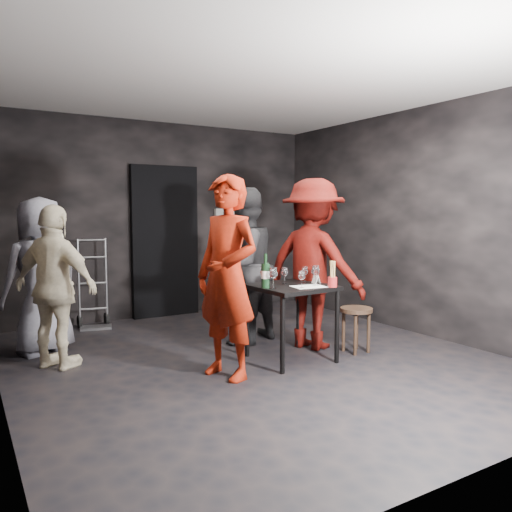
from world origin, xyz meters
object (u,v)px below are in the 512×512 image
tasting_table (291,295)px  server_red (227,256)px  stool (356,317)px  man_maroon (313,246)px  woman_black (244,253)px  bystander_cream (56,285)px  hand_truck (94,311)px  breadstick_cup (333,274)px  wine_bottle (265,275)px  bystander_grey (41,269)px

tasting_table → server_red: server_red is taller
stool → man_maroon: size_ratio=0.21×
server_red → woman_black: bearing=124.5°
man_maroon → bystander_cream: 2.61m
tasting_table → man_maroon: (0.47, 0.26, 0.45)m
woman_black → man_maroon: bearing=112.5°
hand_truck → tasting_table: bearing=-46.5°
hand_truck → tasting_table: hand_truck is taller
breadstick_cup → tasting_table: bearing=130.3°
stool → wine_bottle: bearing=173.4°
bystander_grey → breadstick_cup: bearing=122.7°
server_red → bystander_cream: server_red is taller
wine_bottle → hand_truck: bearing=113.4°
tasting_table → stool: size_ratio=1.60×
bystander_cream → breadstick_cup: (2.30, -1.23, 0.08)m
breadstick_cup → hand_truck: bearing=120.7°
server_red → stool: bearing=70.8°
server_red → man_maroon: bearing=88.3°
stool → bystander_grey: size_ratio=0.27×
wine_bottle → man_maroon: bearing=19.4°
tasting_table → stool: (0.74, -0.13, -0.28)m
server_red → breadstick_cup: size_ratio=7.92×
stool → bystander_cream: size_ratio=0.30×
bystander_grey → breadstick_cup: bystander_grey is taller
hand_truck → man_maroon: man_maroon is taller
bystander_cream → bystander_grey: size_ratio=0.90×
woman_black → bystander_cream: (-1.96, 0.10, -0.21)m
hand_truck → tasting_table: size_ratio=1.51×
server_red → bystander_grey: (-1.30, 1.64, -0.20)m
tasting_table → bystander_cream: 2.24m
hand_truck → wine_bottle: 2.73m
tasting_table → man_maroon: man_maroon is taller
hand_truck → tasting_table: 2.80m
breadstick_cup → server_red: bearing=169.9°
hand_truck → woman_black: 2.20m
wine_bottle → server_red: bearing=-166.6°
stool → tasting_table: bearing=169.6°
hand_truck → man_maroon: size_ratio=0.51×
tasting_table → breadstick_cup: 0.46m
bystander_cream → breadstick_cup: bystander_cream is taller
tasting_table → wine_bottle: (-0.31, -0.01, 0.22)m
hand_truck → woman_black: bearing=-37.0°
wine_bottle → woman_black: bearing=74.3°
stool → server_red: bearing=179.6°
woman_black → wine_bottle: (-0.23, -0.83, -0.13)m
woman_black → bystander_grey: 2.13m
server_red → woman_black: size_ratio=1.07×
hand_truck → breadstick_cup: hand_truck is taller
wine_bottle → breadstick_cup: size_ratio=1.19×
wine_bottle → breadstick_cup: bearing=-27.4°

